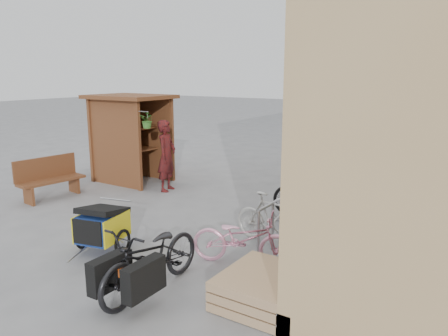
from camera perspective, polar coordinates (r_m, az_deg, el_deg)
The scene contains 17 objects.
ground at distance 8.72m, azimuth -8.24°, elevation -7.83°, with size 80.00×80.00×0.00m, color gray.
kiosk at distance 12.32m, azimuth -12.40°, elevation 5.38°, with size 2.49×1.65×2.40m.
bike_rack at distance 9.40m, azimuth 12.30°, elevation -3.18°, with size 0.05×5.35×0.86m.
pallet_stack at distance 5.99m, azimuth 5.09°, elevation -15.33°, with size 1.00×1.20×0.40m.
bench at distance 11.36m, azimuth -21.84°, elevation -1.15°, with size 0.65×1.62×1.00m.
shopping_carts at distance 13.17m, azimuth 21.75°, elevation 0.83°, with size 0.53×1.47×0.95m.
child_trailer at distance 7.74m, azimuth -15.66°, elevation -7.17°, with size 0.92×1.45×0.84m.
cargo_bike at distance 6.17m, azimuth -9.53°, elevation -11.59°, with size 0.70×1.94×1.02m.
person_kiosk at distance 11.22m, azimuth -7.50°, elevation 1.60°, with size 0.67×0.44×1.83m, color maroon.
bike_0 at distance 6.97m, azimuth 2.47°, elevation -9.18°, with size 0.57×1.64×0.86m, color pink.
bike_1 at distance 7.78m, azimuth 6.41°, elevation -6.67°, with size 0.43×1.54×0.92m, color silver.
bike_2 at distance 8.86m, azimuth 10.99°, elevation -4.84°, with size 0.54×1.54×0.81m, color silver.
bike_3 at distance 9.18m, azimuth 11.00°, elevation -3.65°, with size 0.46×1.64×0.98m, color black.
bike_4 at distance 9.99m, azimuth 12.84°, elevation -2.74°, with size 0.58×1.67×0.88m, color pink.
bike_5 at distance 10.13m, azimuth 12.72°, elevation -2.50°, with size 0.42×1.48×0.89m, color black.
bike_6 at distance 11.09m, azimuth 15.20°, elevation -1.34°, with size 0.59×1.70×0.89m, color silver.
bike_7 at distance 11.18m, azimuth 16.35°, elevation -0.93°, with size 0.49×1.72×1.04m, color black.
Camera 1 is at (5.45, -6.11, 2.99)m, focal length 35.00 mm.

